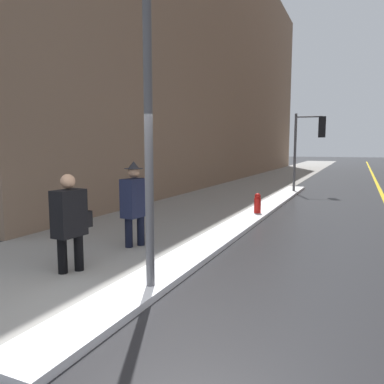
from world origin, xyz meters
TOP-DOWN VIEW (x-y plane):
  - ground_plane at (0.00, 0.00)m, footprint 160.00×160.00m
  - sidewalk_slab at (-2.00, 15.00)m, footprint 4.00×80.00m
  - road_centre_stripe at (4.00, 15.00)m, footprint 0.16×80.00m
  - snow_bank_curb at (0.23, 6.95)m, footprint 0.76×17.00m
  - building_facade_left at (-7.00, 20.00)m, footprint 6.00×36.00m
  - lamp_post at (0.38, 0.80)m, footprint 0.28×0.28m
  - traffic_light_near at (1.07, 13.61)m, footprint 1.31×0.40m
  - pedestrian_in_glasses at (-1.24, 1.01)m, footprint 0.36×0.75m
  - pedestrian_in_fedora at (-1.16, 2.80)m, footprint 0.38×0.57m
  - fire_hydrant at (0.31, 7.20)m, footprint 0.20×0.20m

SIDE VIEW (x-z plane):
  - ground_plane at x=0.00m, z-range 0.00..0.00m
  - road_centre_stripe at x=4.00m, z-range 0.00..0.00m
  - sidewalk_slab at x=-2.00m, z-range 0.00..0.01m
  - snow_bank_curb at x=0.23m, z-range 0.00..0.10m
  - fire_hydrant at x=0.31m, z-range 0.00..0.70m
  - pedestrian_in_glasses at x=-1.24m, z-range 0.09..1.72m
  - pedestrian_in_fedora at x=-1.16m, z-range 0.08..1.85m
  - traffic_light_near at x=1.07m, z-range 0.78..4.30m
  - lamp_post at x=0.38m, z-range 0.49..5.81m
  - building_facade_left at x=-7.00m, z-range 0.00..14.91m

